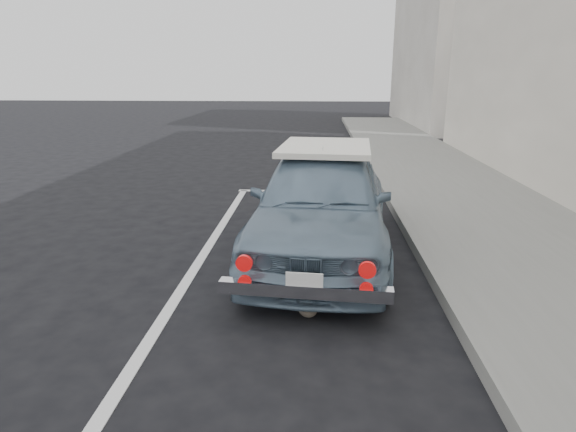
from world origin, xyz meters
TOP-DOWN VIEW (x-y plane):
  - ground at (0.00, 0.00)m, footprint 80.00×80.00m
  - sidewalk at (3.20, 2.00)m, footprint 2.80×40.00m
  - building_far at (6.35, 20.00)m, footprint 3.50×10.00m
  - pline_front at (0.50, 6.50)m, footprint 3.00×0.12m
  - pline_side at (-0.90, 3.00)m, footprint 0.12×7.00m
  - retro_coupe at (0.61, 3.13)m, footprint 1.98×4.20m
  - cat at (0.47, 1.39)m, footprint 0.27×0.44m

SIDE VIEW (x-z plane):
  - ground at x=0.00m, z-range 0.00..0.00m
  - pline_front at x=0.50m, z-range 0.00..0.01m
  - pline_side at x=-0.90m, z-range 0.00..0.01m
  - sidewalk at x=3.20m, z-range 0.00..0.15m
  - cat at x=0.47m, z-range -0.01..0.23m
  - retro_coupe at x=0.61m, z-range 0.01..1.39m
  - building_far at x=6.35m, z-range 0.00..8.00m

